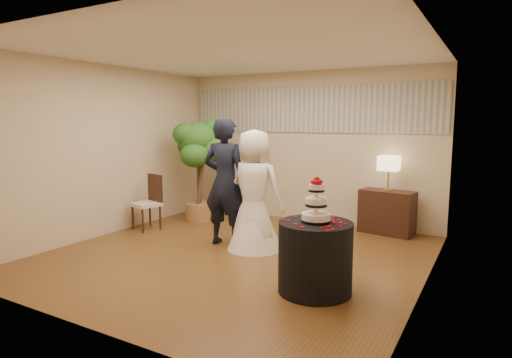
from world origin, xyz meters
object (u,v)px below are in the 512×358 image
Objects in this scene: wedding_cake at (316,199)px; ficus_tree at (199,169)px; table_lamp at (388,173)px; bride at (255,190)px; cake_table at (315,257)px; side_chair at (146,203)px; groom at (225,182)px; console at (387,212)px.

ficus_tree reaches higher than wedding_cake.
bride is at bearing -129.13° from table_lamp.
bride is 1.82m from cake_table.
cake_table is 0.85× the size of side_chair.
ficus_tree is (-1.32, 1.09, 0.01)m from groom.
groom reaches higher than side_chair.
groom is 3.37× the size of table_lamp.
groom is 1.72m from ficus_tree.
bride is 2.39m from table_lamp.
console is at bearing 87.70° from wedding_cake.
groom is at bearing -136.92° from table_lamp.
cake_table is at bearing 145.40° from groom.
wedding_cake is (1.39, -1.07, 0.16)m from bride.
wedding_cake is at bearing -1.35° from side_chair.
wedding_cake is at bearing 145.40° from groom.
cake_table is at bearing -83.24° from console.
cake_table is at bearing 0.00° from wedding_cake.
console is (0.12, 2.92, -0.68)m from wedding_cake.
bride is 2.16× the size of cake_table.
bride reaches higher than wedding_cake.
groom is 0.99× the size of ficus_tree.
console is (0.12, 2.92, -0.03)m from cake_table.
console is (2.00, 1.87, -0.61)m from groom.
side_chair is at bearing -145.06° from console.
table_lamp is 0.29× the size of ficus_tree.
wedding_cake is 0.87× the size of table_lamp.
bride reaches higher than console.
wedding_cake is at bearing 0.00° from cake_table.
groom is at bearing 13.55° from side_chair.
console is 4.13m from side_chair.
groom is at bearing 150.93° from wedding_cake.
table_lamp reaches higher than side_chair.
cake_table is 0.93× the size of console.
bride is at bearing 142.31° from wedding_cake.
side_chair is (-3.59, 1.12, -0.56)m from wedding_cake.
cake_table is at bearing 141.53° from bride.
ficus_tree is (-3.21, 2.14, 0.59)m from cake_table.
console is at bearing -142.44° from groom.
console is (1.50, 1.85, -0.52)m from bride.
ficus_tree is at bearing -45.01° from groom.
table_lamp is (1.50, 1.85, 0.14)m from bride.
bride reaches higher than cake_table.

